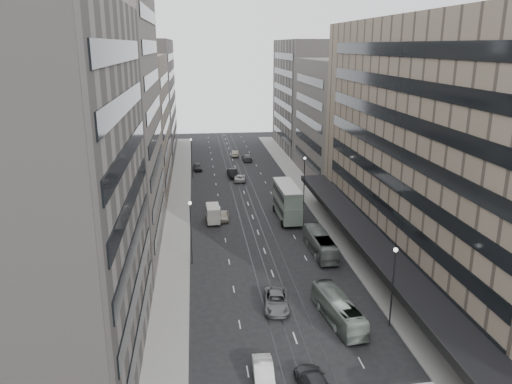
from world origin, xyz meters
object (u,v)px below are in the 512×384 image
bus_near (338,309)px  sedan_2 (276,301)px  panel_van (213,213)px  sedan_1 (264,373)px  double_decker (287,201)px  bus_far (320,243)px

bus_near → sedan_2: 6.66m
panel_van → sedan_1: (2.60, -38.94, -0.75)m
sedan_1 → sedan_2: size_ratio=0.82×
double_decker → sedan_1: (-9.13, -39.29, -2.26)m
panel_van → sedan_1: panel_van is taller
double_decker → bus_near: bearing=-91.6°
bus_far → sedan_1: 27.52m
double_decker → bus_far: bearing=-83.0°
double_decker → sedan_2: size_ratio=1.82×
bus_near → panel_van: (-11.27, 30.60, 0.19)m
sedan_1 → sedan_2: 12.12m
panel_van → sedan_2: 27.76m
bus_near → sedan_2: size_ratio=1.69×
bus_far → double_decker: double_decker is taller
sedan_1 → double_decker: bearing=79.2°
bus_far → sedan_1: size_ratio=2.18×
sedan_2 → bus_far: bearing=65.9°
bus_near → sedan_2: (-5.69, 3.42, -0.55)m
bus_near → sedan_1: 12.03m
double_decker → panel_van: double_decker is taller
sedan_2 → bus_near: bearing=-24.2°
bus_far → double_decker: size_ratio=0.99×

